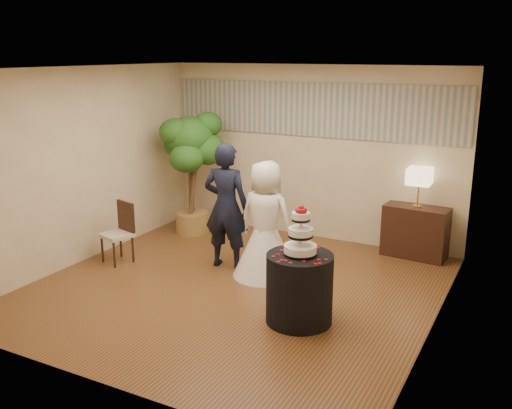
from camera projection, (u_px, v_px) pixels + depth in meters
The scene contains 15 objects.
floor at pixel (235, 288), 7.46m from camera, with size 5.00×5.00×0.00m, color brown.
ceiling at pixel (233, 68), 6.72m from camera, with size 5.00×5.00×0.00m, color white.
wall_back at pixel (311, 153), 9.23m from camera, with size 5.00×0.06×2.80m, color beige.
wall_front at pixel (91, 241), 4.95m from camera, with size 5.00×0.06×2.80m, color beige.
wall_left at pixel (84, 166), 8.21m from camera, with size 0.06×5.00×2.80m, color beige.
wall_right at pixel (441, 209), 5.97m from camera, with size 0.06×5.00×2.80m, color beige.
mural_border at pixel (311, 110), 9.03m from camera, with size 4.90×0.02×0.85m, color #9A9A8F.
groom at pixel (226, 206), 7.99m from camera, with size 0.65×0.43×1.79m, color black.
bride at pixel (266, 219), 7.68m from camera, with size 0.90×0.90×1.61m, color white.
cake_table at pixel (299, 288), 6.44m from camera, with size 0.76×0.76×0.81m, color black.
wedding_cake at pixel (301, 230), 6.26m from camera, with size 0.37×0.37×0.57m, color white, non-canonical shape.
console at pixel (415, 232), 8.50m from camera, with size 0.93×0.41×0.78m, color black.
table_lamp at pixel (419, 188), 8.33m from camera, with size 0.34×0.34×0.58m, color #D7B98D, non-canonical shape.
ficus_tree at pixel (191, 173), 9.47m from camera, with size 0.99×0.99×2.08m, color #275C1D, non-canonical shape.
side_chair at pixel (117, 233), 8.26m from camera, with size 0.41×0.43×0.89m, color black, non-canonical shape.
Camera 1 is at (3.45, -6.00, 3.00)m, focal length 40.00 mm.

